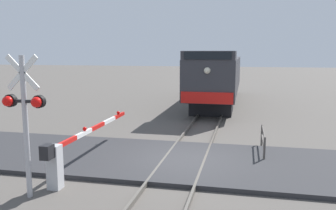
{
  "coord_description": "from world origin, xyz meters",
  "views": [
    {
      "loc": [
        2.03,
        -11.94,
        3.94
      ],
      "look_at": [
        -1.09,
        2.28,
        1.72
      ],
      "focal_mm": 37.71,
      "sensor_mm": 36.0,
      "label": 1
    }
  ],
  "objects_px": {
    "locomotive": "(217,77)",
    "crossing_gate": "(69,151)",
    "guard_railing": "(263,139)",
    "crossing_signal": "(24,111)"
  },
  "relations": [
    {
      "from": "crossing_gate",
      "to": "guard_railing",
      "type": "distance_m",
      "value": 7.21
    },
    {
      "from": "locomotive",
      "to": "crossing_signal",
      "type": "bearing_deg",
      "value": -101.1
    },
    {
      "from": "locomotive",
      "to": "crossing_gate",
      "type": "distance_m",
      "value": 17.26
    },
    {
      "from": "guard_railing",
      "to": "crossing_gate",
      "type": "bearing_deg",
      "value": -146.62
    },
    {
      "from": "crossing_signal",
      "to": "guard_railing",
      "type": "distance_m",
      "value": 8.63
    },
    {
      "from": "locomotive",
      "to": "crossing_signal",
      "type": "height_order",
      "value": "locomotive"
    },
    {
      "from": "crossing_signal",
      "to": "guard_railing",
      "type": "bearing_deg",
      "value": 40.75
    },
    {
      "from": "locomotive",
      "to": "guard_railing",
      "type": "distance_m",
      "value": 13.32
    },
    {
      "from": "locomotive",
      "to": "crossing_signal",
      "type": "distance_m",
      "value": 18.82
    },
    {
      "from": "locomotive",
      "to": "crossing_gate",
      "type": "xyz_separation_m",
      "value": [
        -3.24,
        -16.91,
        -1.18
      ]
    }
  ]
}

